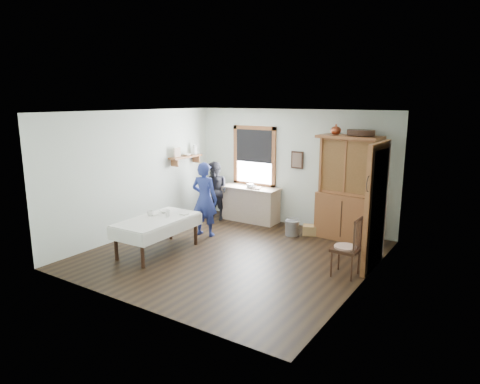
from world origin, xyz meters
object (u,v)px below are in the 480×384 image
Objects in this scene: pail at (292,228)px; woman_blue at (205,202)px; dining_table at (158,235)px; figure_dark at (215,193)px; work_counter at (250,204)px; spindle_chair at (346,246)px; china_hutch at (347,188)px; wicker_basket at (311,230)px.

woman_blue is (-1.60, -1.03, 0.58)m from pail.
figure_dark is (-0.43, 2.48, 0.33)m from dining_table.
woman_blue is at bearing -56.02° from figure_dark.
spindle_chair reaches higher than work_counter.
figure_dark reaches higher than pail.
work_counter is 0.98× the size of woman_blue.
wicker_basket is at bearing -163.15° from china_hutch.
woman_blue is 1.26m from figure_dark.
figure_dark reaches higher than work_counter.
spindle_chair is at bearing 162.33° from woman_blue.
dining_table is (-0.34, -2.85, -0.08)m from work_counter.
work_counter reaches higher than wicker_basket.
dining_table is 2.54m from figure_dark.
china_hutch is 3.04m from woman_blue.
woman_blue is at bearing 85.13° from dining_table.
figure_dark is at bearing -154.72° from work_counter.
spindle_chair is at bearing -33.17° from work_counter.
china_hutch is 1.30× the size of dining_table.
dining_table is at bearing -165.28° from spindle_chair.
spindle_chair is 2.86× the size of wicker_basket.
spindle_chair is 3.37m from woman_blue.
spindle_chair is (3.44, 0.89, 0.18)m from dining_table.
figure_dark is (-0.54, 1.13, -0.08)m from woman_blue.
pail is 2.21m from figure_dark.
work_counter is 0.88m from figure_dark.
spindle_chair is 4.19m from figure_dark.
woman_blue is (-3.33, 0.46, 0.23)m from spindle_chair.
spindle_chair reaches higher than dining_table.
china_hutch is at bearing -161.22° from woman_blue.
work_counter is 3.68m from spindle_chair.
work_counter is 1.43× the size of spindle_chair.
wicker_basket is (0.34, 0.25, -0.06)m from pail.
work_counter is at bearing 172.63° from wicker_basket.
work_counter is 1.76m from wicker_basket.
woman_blue is 1.13× the size of figure_dark.
china_hutch is at bearing 45.28° from dining_table.
china_hutch is 6.11× the size of wicker_basket.
work_counter is at bearing 147.91° from spindle_chair.
china_hutch is 1.47× the size of woman_blue.
figure_dark is (-2.49, -0.15, 0.56)m from wicker_basket.
pail is (1.38, -0.47, -0.26)m from work_counter.
wicker_basket is (-0.71, -0.16, -0.99)m from china_hutch.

